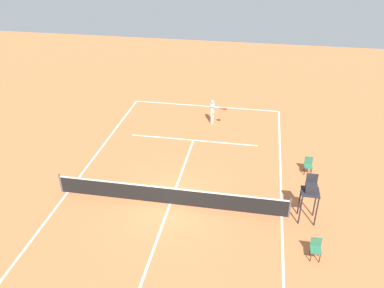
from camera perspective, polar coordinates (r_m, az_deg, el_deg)
ground_plane at (r=19.60m, az=-3.16°, el=-8.60°), size 60.00×60.00×0.00m
court_lines at (r=19.60m, az=-3.16°, el=-8.59°), size 10.84×23.78×0.01m
tennis_net at (r=19.30m, az=-3.20°, el=-7.44°), size 11.44×0.10×1.07m
player_serving at (r=26.60m, az=3.05°, el=4.94°), size 1.20×0.89×1.71m
tennis_ball at (r=24.57m, az=0.36°, el=0.19°), size 0.07×0.07×0.07m
umpire_chair at (r=18.45m, az=16.73°, el=-6.54°), size 0.80×0.80×2.41m
courtside_chair_near at (r=17.30m, az=17.45°, el=-14.10°), size 0.44×0.46×0.95m
courtside_chair_mid at (r=22.40m, az=16.45°, el=-2.86°), size 0.44×0.46×0.95m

